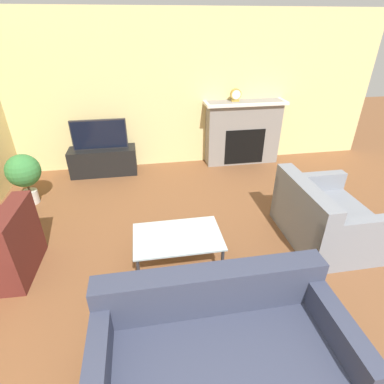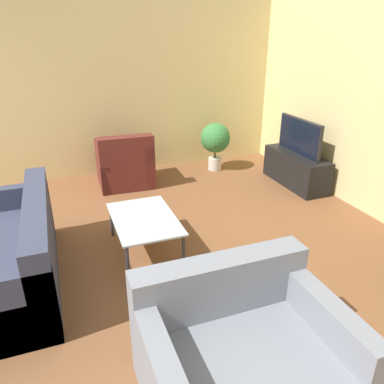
% 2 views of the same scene
% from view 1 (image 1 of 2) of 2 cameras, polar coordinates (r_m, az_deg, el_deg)
% --- Properties ---
extents(wall_back, '(8.31, 0.06, 2.70)m').
position_cam_1_polar(wall_back, '(5.70, -6.20, 18.16)').
color(wall_back, beige).
rests_on(wall_back, ground_plane).
extents(fireplace, '(1.53, 0.41, 1.20)m').
position_cam_1_polar(fireplace, '(5.98, 9.66, 11.32)').
color(fireplace, gray).
rests_on(fireplace, ground_plane).
extents(tv_stand, '(1.18, 0.41, 0.49)m').
position_cam_1_polar(tv_stand, '(5.76, -16.49, 5.66)').
color(tv_stand, black).
rests_on(tv_stand, ground_plane).
extents(tv, '(0.95, 0.06, 0.53)m').
position_cam_1_polar(tv, '(5.58, -17.23, 10.42)').
color(tv, '#232328').
rests_on(tv, tv_stand).
extents(couch_sectional, '(1.83, 0.96, 0.82)m').
position_cam_1_polar(couch_sectional, '(2.58, 5.26, -28.33)').
color(couch_sectional, '#33384C').
rests_on(couch_sectional, ground_plane).
extents(couch_loveseat, '(0.99, 1.23, 0.82)m').
position_cam_1_polar(couch_loveseat, '(4.16, 23.94, -4.82)').
color(couch_loveseat, gray).
rests_on(couch_loveseat, ground_plane).
extents(coffee_table, '(0.98, 0.64, 0.40)m').
position_cam_1_polar(coffee_table, '(3.39, -2.76, -8.85)').
color(coffee_table, '#333338').
rests_on(coffee_table, ground_plane).
extents(potted_plant, '(0.49, 0.49, 0.80)m').
position_cam_1_polar(potted_plant, '(5.11, -29.38, 3.21)').
color(potted_plant, beige).
rests_on(potted_plant, ground_plane).
extents(mantel_clock, '(0.20, 0.07, 0.23)m').
position_cam_1_polar(mantel_clock, '(5.75, 8.33, 17.85)').
color(mantel_clock, '#B79338').
rests_on(mantel_clock, fireplace).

